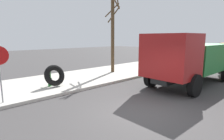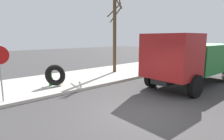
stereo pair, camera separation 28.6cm
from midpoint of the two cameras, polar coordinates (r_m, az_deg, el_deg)
name	(u,v)px [view 1 (the left image)]	position (r m, az deg, el deg)	size (l,w,h in m)	color
ground_plane	(141,114)	(7.24, 7.60, -13.06)	(80.00, 80.00, 0.00)	#423F3F
sidewalk_curb	(57,82)	(12.15, -17.10, -3.57)	(36.00, 5.00, 0.15)	#BCB7AD
fire_hydrant	(49,78)	(10.90, -19.25, -2.23)	(0.21, 0.47, 0.90)	#2D8438
loose_tire	(55,75)	(10.79, -17.82, -1.57)	(1.18, 1.18, 0.30)	black
dump_truck_green	(191,58)	(11.95, 22.28, 3.38)	(7.06, 2.94, 3.00)	#237033
bare_tree	(113,34)	(14.48, -0.32, 10.85)	(1.12, 1.39, 5.53)	#4C3823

